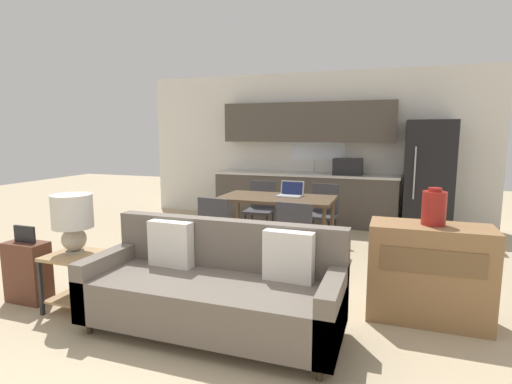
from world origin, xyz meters
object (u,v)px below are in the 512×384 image
refrigerator (428,177)px  dining_chair_far_right (323,211)px  laptop (291,192)px  dining_chair_near_left (219,229)px  vase (434,208)px  table_lamp (73,217)px  dining_chair_far_left (261,207)px  credenza (429,273)px  suitcase (28,271)px  couch (216,289)px  side_table (76,272)px  dining_chair_near_right (297,236)px  dining_table (277,202)px

refrigerator → dining_chair_far_right: 1.97m
laptop → dining_chair_near_left: bearing=-121.5°
vase → table_lamp: bearing=-164.9°
vase → dining_chair_far_left: bearing=136.6°
credenza → vase: 0.57m
refrigerator → dining_chair_far_right: size_ratio=2.08×
dining_chair_far_right → suitcase: dining_chair_far_right is taller
dining_chair_far_left → refrigerator: bearing=24.0°
table_lamp → suitcase: 0.78m
dining_chair_far_right → dining_chair_near_left: size_ratio=1.00×
vase → couch: bearing=-154.9°
dining_chair_far_right → dining_chair_far_left: size_ratio=1.00×
dining_chair_near_left → dining_chair_far_right: bearing=-116.7°
side_table → credenza: bearing=15.5°
vase → suitcase: vase is taller
credenza → dining_chair_near_right: size_ratio=1.14×
dining_table → refrigerator: bearing=44.8°
dining_table → credenza: size_ratio=1.50×
table_lamp → dining_chair_near_left: (0.79, 1.43, -0.37)m
refrigerator → dining_chair_near_right: refrigerator is taller
side_table → credenza: (3.03, 0.84, 0.07)m
dining_table → laptop: (0.16, 0.12, 0.12)m
refrigerator → dining_chair_far_right: (-1.48, -1.23, -0.42)m
credenza → dining_chair_far_right: dining_chair_far_right is taller
dining_chair_near_right → laptop: laptop is taller
couch → dining_chair_far_right: 2.92m
refrigerator → dining_chair_near_right: bearing=-118.7°
refrigerator → credenza: bearing=-93.3°
table_lamp → dining_table: bearing=60.1°
dining_chair_far_left → dining_chair_near_left: bearing=-92.3°
couch → credenza: 1.83m
refrigerator → dining_chair_near_right: 3.15m
refrigerator → couch: (-1.85, -4.13, -0.56)m
couch → suitcase: size_ratio=2.79×
side_table → laptop: bearing=59.3°
dining_chair_near_left → couch: bearing=119.5°
couch → suitcase: 1.94m
dining_chair_near_right → suitcase: bearing=38.4°
dining_table → table_lamp: table_lamp is taller
dining_chair_far_left → vase: bearing=-45.6°
table_lamp → credenza: 3.19m
dining_table → dining_chair_near_right: size_ratio=1.71×
dining_chair_near_left → refrigerator: bearing=-125.8°
dining_chair_near_right → vase: bearing=160.7°
dining_chair_near_left → dining_table: bearing=-115.6°
vase → suitcase: 3.77m
laptop → dining_chair_far_left: bearing=139.1°
laptop → suitcase: laptop is taller
table_lamp → side_table: bearing=-53.2°
refrigerator → side_table: bearing=-127.5°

